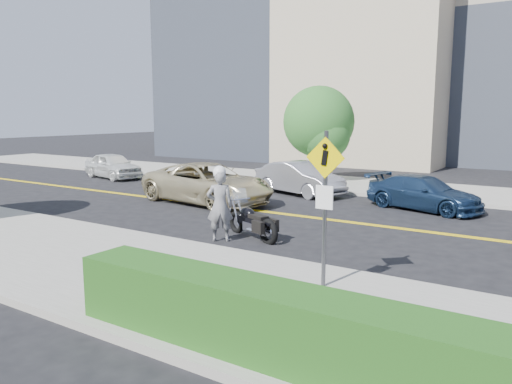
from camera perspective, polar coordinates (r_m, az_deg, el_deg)
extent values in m
plane|color=black|center=(17.25, 3.97, -2.62)|extent=(120.00, 120.00, 0.00)
cube|color=#9E9B91|center=(11.45, -14.70, -8.55)|extent=(60.00, 5.00, 0.15)
cube|color=#9E9B91|center=(23.99, 12.67, 0.64)|extent=(60.00, 5.00, 0.15)
cube|color=#235619|center=(6.54, 10.96, -16.69)|extent=(9.00, 0.90, 1.00)
cylinder|color=#4C4C51|center=(9.55, 7.87, -2.07)|extent=(0.08, 0.08, 3.00)
cube|color=#F9D800|center=(9.38, 7.92, 3.91)|extent=(0.78, 0.03, 0.78)
cube|color=white|center=(9.48, 7.82, -0.61)|extent=(0.35, 0.03, 0.45)
imported|color=#ABABAF|center=(13.57, -4.15, -1.60)|extent=(0.85, 0.80, 1.96)
sphere|color=white|center=(13.43, -4.19, 2.28)|extent=(0.35, 0.35, 0.35)
imported|color=beige|center=(19.51, -5.56, 1.01)|extent=(5.87, 3.32, 1.55)
imported|color=white|center=(27.92, -16.05, 2.92)|extent=(4.27, 2.46, 1.37)
imported|color=#9E9FA5|center=(21.50, 4.96, 1.58)|extent=(4.52, 2.70, 1.41)
imported|color=navy|center=(19.03, 18.62, -0.10)|extent=(4.54, 2.77, 1.23)
cylinder|color=#382619|center=(25.15, 7.14, 5.48)|extent=(0.25, 0.25, 3.91)
sphere|color=#276520|center=(25.10, 7.19, 7.98)|extent=(3.52, 3.52, 3.52)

